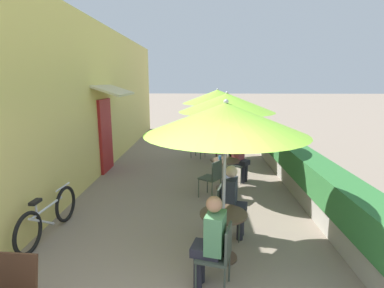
# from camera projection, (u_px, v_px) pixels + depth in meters

# --- Properties ---
(cafe_facade_wall) EXTENTS (0.98, 14.11, 4.20)m
(cafe_facade_wall) POSITION_uv_depth(u_px,v_px,m) (105.00, 98.00, 9.04)
(cafe_facade_wall) COLOR #E0CC6B
(cafe_facade_wall) RESTS_ON ground_plane
(planter_hedge) EXTENTS (0.60, 13.11, 1.01)m
(planter_hedge) POSITION_uv_depth(u_px,v_px,m) (278.00, 149.00, 9.24)
(planter_hedge) COLOR gray
(planter_hedge) RESTS_ON ground_plane
(patio_table_near) EXTENTS (0.70, 0.70, 0.72)m
(patio_table_near) POSITION_uv_depth(u_px,v_px,m) (223.00, 227.00, 4.40)
(patio_table_near) COLOR brown
(patio_table_near) RESTS_ON ground_plane
(patio_umbrella_near) EXTENTS (2.25, 2.25, 2.37)m
(patio_umbrella_near) POSITION_uv_depth(u_px,v_px,m) (226.00, 119.00, 4.07)
(patio_umbrella_near) COLOR #B7B7BC
(patio_umbrella_near) RESTS_ON ground_plane
(cafe_chair_near_left) EXTENTS (0.49, 0.49, 0.87)m
(cafe_chair_near_left) POSITION_uv_depth(u_px,v_px,m) (226.00, 207.00, 5.06)
(cafe_chair_near_left) COLOR #384238
(cafe_chair_near_left) RESTS_ON ground_plane
(seated_patron_near_left) EXTENTS (0.47, 0.41, 1.25)m
(seated_patron_near_left) POSITION_uv_depth(u_px,v_px,m) (233.00, 198.00, 5.00)
(seated_patron_near_left) COLOR #23232D
(seated_patron_near_left) RESTS_ON ground_plane
(cafe_chair_near_right) EXTENTS (0.49, 0.49, 0.87)m
(cafe_chair_near_right) POSITION_uv_depth(u_px,v_px,m) (219.00, 252.00, 3.73)
(cafe_chair_near_right) COLOR #384238
(cafe_chair_near_right) RESTS_ON ground_plane
(seated_patron_near_right) EXTENTS (0.47, 0.41, 1.25)m
(seated_patron_near_right) POSITION_uv_depth(u_px,v_px,m) (211.00, 239.00, 3.72)
(seated_patron_near_right) COLOR #23232D
(seated_patron_near_right) RESTS_ON ground_plane
(patio_table_mid) EXTENTS (0.70, 0.70, 0.72)m
(patio_table_mid) POSITION_uv_depth(u_px,v_px,m) (225.00, 169.00, 7.31)
(patio_table_mid) COLOR brown
(patio_table_mid) RESTS_ON ground_plane
(patio_umbrella_mid) EXTENTS (2.25, 2.25, 2.37)m
(patio_umbrella_mid) POSITION_uv_depth(u_px,v_px,m) (227.00, 103.00, 6.97)
(patio_umbrella_mid) COLOR #B7B7BC
(patio_umbrella_mid) RESTS_ON ground_plane
(cafe_chair_mid_left) EXTENTS (0.56, 0.56, 0.87)m
(cafe_chair_mid_left) POSITION_uv_depth(u_px,v_px,m) (236.00, 162.00, 7.89)
(cafe_chair_mid_left) COLOR #384238
(cafe_chair_mid_left) RESTS_ON ground_plane
(seated_patron_mid_left) EXTENTS (0.51, 0.49, 1.25)m
(seated_patron_mid_left) POSITION_uv_depth(u_px,v_px,m) (240.00, 156.00, 7.79)
(seated_patron_mid_left) COLOR #23232D
(seated_patron_mid_left) RESTS_ON ground_plane
(cafe_chair_mid_right) EXTENTS (0.56, 0.56, 0.87)m
(cafe_chair_mid_right) POSITION_uv_depth(u_px,v_px,m) (213.00, 176.00, 6.72)
(cafe_chair_mid_right) COLOR #384238
(cafe_chair_mid_right) RESTS_ON ground_plane
(coffee_cup_mid) EXTENTS (0.07, 0.07, 0.09)m
(coffee_cup_mid) POSITION_uv_depth(u_px,v_px,m) (220.00, 158.00, 7.30)
(coffee_cup_mid) COLOR teal
(coffee_cup_mid) RESTS_ON patio_table_mid
(patio_table_far) EXTENTS (0.70, 0.70, 0.72)m
(patio_table_far) POSITION_uv_depth(u_px,v_px,m) (217.00, 146.00, 9.95)
(patio_table_far) COLOR brown
(patio_table_far) RESTS_ON ground_plane
(patio_umbrella_far) EXTENTS (2.25, 2.25, 2.37)m
(patio_umbrella_far) POSITION_uv_depth(u_px,v_px,m) (217.00, 97.00, 9.61)
(patio_umbrella_far) COLOR #B7B7BC
(patio_umbrella_far) RESTS_ON ground_plane
(cafe_chair_far_left) EXTENTS (0.53, 0.53, 0.87)m
(cafe_chair_far_left) POSITION_uv_depth(u_px,v_px,m) (197.00, 143.00, 10.18)
(cafe_chair_far_left) COLOR #384238
(cafe_chair_far_left) RESTS_ON ground_plane
(cafe_chair_far_right) EXTENTS (0.53, 0.53, 0.87)m
(cafe_chair_far_right) POSITION_uv_depth(u_px,v_px,m) (237.00, 147.00, 9.70)
(cafe_chair_far_right) COLOR #384238
(cafe_chair_far_right) RESTS_ON ground_plane
(coffee_cup_far) EXTENTS (0.07, 0.07, 0.09)m
(coffee_cup_far) POSITION_uv_depth(u_px,v_px,m) (218.00, 137.00, 9.98)
(coffee_cup_far) COLOR #232328
(coffee_cup_far) RESTS_ON patio_table_far
(bicycle_leaning) EXTENTS (0.18, 1.79, 0.77)m
(bicycle_leaning) POSITION_uv_depth(u_px,v_px,m) (49.00, 216.00, 5.08)
(bicycle_leaning) COLOR black
(bicycle_leaning) RESTS_ON ground_plane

